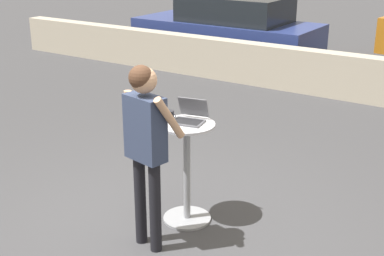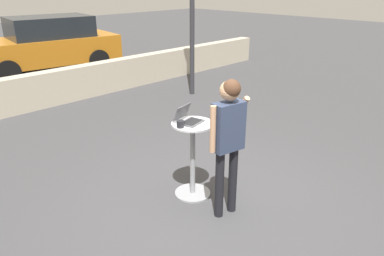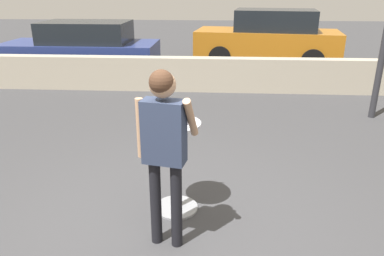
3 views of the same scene
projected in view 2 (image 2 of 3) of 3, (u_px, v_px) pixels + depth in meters
ground_plane at (210, 207)px, 4.97m from camera, size 50.00×50.00×0.00m
pavement_kerb at (27, 93)px, 8.47m from camera, size 16.26×0.35×0.81m
cafe_table at (193, 157)px, 5.05m from camera, size 0.56×0.56×1.07m
laptop at (188, 118)px, 4.89m from camera, size 0.36×0.37×0.22m
coffee_mug at (180, 124)px, 4.72m from camera, size 0.13×0.09×0.09m
standing_person at (228, 131)px, 4.42m from camera, size 0.56×0.35×1.78m
parked_car_further_down at (47, 44)px, 11.87m from camera, size 4.64×2.41×1.72m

